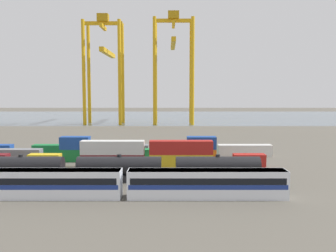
{
  "coord_description": "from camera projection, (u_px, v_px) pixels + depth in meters",
  "views": [
    {
      "loc": [
        3.74,
        -72.94,
        14.69
      ],
      "look_at": [
        4.17,
        21.37,
        5.74
      ],
      "focal_mm": 39.66,
      "sensor_mm": 36.0,
      "label": 1
    }
  ],
  "objects": [
    {
      "name": "ground_plane",
      "position": [
        154.0,
        139.0,
        113.81
      ],
      "size": [
        420.0,
        420.0,
        0.0
      ],
      "primitive_type": "plane",
      "color": "#5B564C"
    },
    {
      "name": "harbour_water",
      "position": [
        160.0,
        117.0,
        209.83
      ],
      "size": [
        400.0,
        110.0,
        0.01
      ],
      "primitive_type": "cube",
      "color": "slate",
      "rests_on": "ground_plane"
    },
    {
      "name": "passenger_train",
      "position": [
        123.0,
        183.0,
        50.9
      ],
      "size": [
        44.51,
        3.14,
        3.9
      ],
      "color": "silver",
      "rests_on": "ground_plane"
    },
    {
      "name": "freight_tank_row",
      "position": [
        118.0,
        169.0,
        60.31
      ],
      "size": [
        45.63,
        2.95,
        4.41
      ],
      "color": "#232326",
      "rests_on": "ground_plane"
    },
    {
      "name": "shipping_container_1",
      "position": [
        43.0,
        161.0,
        71.14
      ],
      "size": [
        6.04,
        2.44,
        2.6
      ],
      "primitive_type": "cube",
      "color": "gold",
      "rests_on": "ground_plane"
    },
    {
      "name": "shipping_container_2",
      "position": [
        111.0,
        161.0,
        71.2
      ],
      "size": [
        12.1,
        2.44,
        2.6
      ],
      "primitive_type": "cube",
      "color": "maroon",
      "rests_on": "ground_plane"
    },
    {
      "name": "shipping_container_3",
      "position": [
        111.0,
        147.0,
        70.96
      ],
      "size": [
        12.1,
        2.44,
        2.6
      ],
      "primitive_type": "cube",
      "color": "silver",
      "rests_on": "shipping_container_2"
    },
    {
      "name": "shipping_container_4",
      "position": [
        179.0,
        161.0,
        71.26
      ],
      "size": [
        12.1,
        2.44,
        2.6
      ],
      "primitive_type": "cube",
      "color": "gold",
      "rests_on": "ground_plane"
    },
    {
      "name": "shipping_container_5",
      "position": [
        179.0,
        147.0,
        71.01
      ],
      "size": [
        12.1,
        2.44,
        2.6
      ],
      "primitive_type": "cube",
      "color": "#AD211C",
      "rests_on": "shipping_container_4"
    },
    {
      "name": "shipping_container_6",
      "position": [
        247.0,
        161.0,
        71.32
      ],
      "size": [
        6.04,
        2.44,
        2.6
      ],
      "primitive_type": "cube",
      "color": "#AD211C",
      "rests_on": "ground_plane"
    },
    {
      "name": "shipping_container_7",
      "position": [
        11.0,
        155.0,
        77.3
      ],
      "size": [
        12.1,
        2.44,
        2.6
      ],
      "primitive_type": "cube",
      "color": "slate",
      "rests_on": "ground_plane"
    },
    {
      "name": "shipping_container_8",
      "position": [
        74.0,
        155.0,
        77.36
      ],
      "size": [
        6.04,
        2.44,
        2.6
      ],
      "primitive_type": "cube",
      "color": "#197538",
      "rests_on": "ground_plane"
    },
    {
      "name": "shipping_container_9",
      "position": [
        73.0,
        143.0,
        77.11
      ],
      "size": [
        6.04,
        2.44,
        2.6
      ],
      "primitive_type": "cube",
      "color": "#1C4299",
      "rests_on": "shipping_container_8"
    },
    {
      "name": "shipping_container_10",
      "position": [
        137.0,
        155.0,
        77.41
      ],
      "size": [
        6.04,
        2.44,
        2.6
      ],
      "primitive_type": "cube",
      "color": "#197538",
      "rests_on": "ground_plane"
    },
    {
      "name": "shipping_container_11",
      "position": [
        200.0,
        155.0,
        77.47
      ],
      "size": [
        6.04,
        2.44,
        2.6
      ],
      "primitive_type": "cube",
      "color": "orange",
      "rests_on": "ground_plane"
    },
    {
      "name": "shipping_container_12",
      "position": [
        200.0,
        143.0,
        77.23
      ],
      "size": [
        6.04,
        2.44,
        2.6
      ],
      "primitive_type": "cube",
      "color": "#1C4299",
      "rests_on": "shipping_container_11"
    },
    {
      "name": "shipping_container_14",
      "position": [
        58.0,
        150.0,
        83.53
      ],
      "size": [
        12.1,
        2.44,
        2.6
      ],
      "primitive_type": "cube",
      "color": "#197538",
      "rests_on": "ground_plane"
    },
    {
      "name": "shipping_container_15",
      "position": [
        120.0,
        150.0,
        83.59
      ],
      "size": [
        12.1,
        2.44,
        2.6
      ],
      "primitive_type": "cube",
      "color": "slate",
      "rests_on": "ground_plane"
    },
    {
      "name": "shipping_container_16",
      "position": [
        181.0,
        150.0,
        83.65
      ],
      "size": [
        12.1,
        2.44,
        2.6
      ],
      "primitive_type": "cube",
      "color": "#197538",
      "rests_on": "ground_plane"
    },
    {
      "name": "shipping_container_17",
      "position": [
        243.0,
        150.0,
        83.71
      ],
      "size": [
        12.1,
        2.44,
        2.6
      ],
      "primitive_type": "cube",
      "color": "silver",
      "rests_on": "ground_plane"
    },
    {
      "name": "gantry_crane_west",
      "position": [
        103.0,
        60.0,
        166.17
      ],
      "size": [
        17.05,
        35.62,
        48.2
      ],
      "color": "gold",
      "rests_on": "ground_plane"
    },
    {
      "name": "gantry_crane_central",
      "position": [
        172.0,
        57.0,
        166.12
      ],
      "size": [
        17.91,
        35.66,
        49.33
      ],
      "color": "gold",
      "rests_on": "ground_plane"
    }
  ]
}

